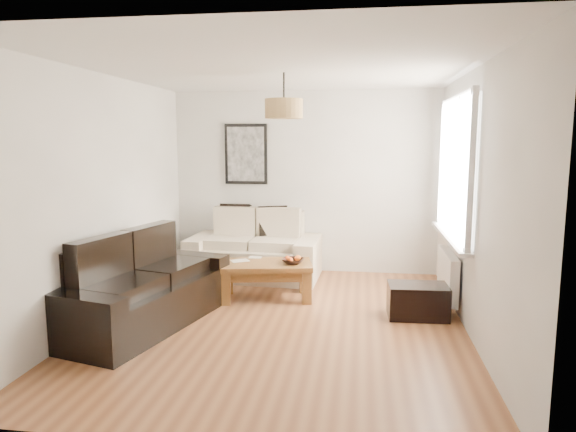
# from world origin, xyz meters

# --- Properties ---
(floor) EXTENTS (4.50, 4.50, 0.00)m
(floor) POSITION_xyz_m (0.00, 0.00, 0.00)
(floor) COLOR brown
(floor) RESTS_ON ground
(ceiling) EXTENTS (3.80, 4.50, 0.00)m
(ceiling) POSITION_xyz_m (0.00, 0.00, 2.60)
(ceiling) COLOR white
(ceiling) RESTS_ON floor
(wall_back) EXTENTS (3.80, 0.04, 2.60)m
(wall_back) POSITION_xyz_m (0.00, 2.25, 1.30)
(wall_back) COLOR silver
(wall_back) RESTS_ON floor
(wall_front) EXTENTS (3.80, 0.04, 2.60)m
(wall_front) POSITION_xyz_m (0.00, -2.25, 1.30)
(wall_front) COLOR silver
(wall_front) RESTS_ON floor
(wall_left) EXTENTS (0.04, 4.50, 2.60)m
(wall_left) POSITION_xyz_m (-1.90, 0.00, 1.30)
(wall_left) COLOR silver
(wall_left) RESTS_ON floor
(wall_right) EXTENTS (0.04, 4.50, 2.60)m
(wall_right) POSITION_xyz_m (1.90, 0.00, 1.30)
(wall_right) COLOR silver
(wall_right) RESTS_ON floor
(window_bay) EXTENTS (0.14, 1.90, 1.60)m
(window_bay) POSITION_xyz_m (1.86, 0.80, 1.60)
(window_bay) COLOR white
(window_bay) RESTS_ON wall_right
(radiator) EXTENTS (0.10, 0.90, 0.52)m
(radiator) POSITION_xyz_m (1.82, 0.80, 0.38)
(radiator) COLOR white
(radiator) RESTS_ON wall_right
(poster) EXTENTS (0.62, 0.04, 0.87)m
(poster) POSITION_xyz_m (-0.85, 2.22, 1.70)
(poster) COLOR black
(poster) RESTS_ON wall_back
(pendant_shade) EXTENTS (0.40, 0.40, 0.20)m
(pendant_shade) POSITION_xyz_m (0.00, 0.30, 2.23)
(pendant_shade) COLOR tan
(pendant_shade) RESTS_ON ceiling
(loveseat_cream) EXTENTS (1.82, 1.05, 0.89)m
(loveseat_cream) POSITION_xyz_m (-0.64, 1.78, 0.44)
(loveseat_cream) COLOR #C1AF9B
(loveseat_cream) RESTS_ON floor
(sofa_leather) EXTENTS (1.45, 2.21, 0.88)m
(sofa_leather) POSITION_xyz_m (-1.43, -0.21, 0.44)
(sofa_leather) COLOR black
(sofa_leather) RESTS_ON floor
(coffee_table) EXTENTS (1.17, 0.78, 0.44)m
(coffee_table) POSITION_xyz_m (-0.30, 0.82, 0.22)
(coffee_table) COLOR brown
(coffee_table) RESTS_ON floor
(ottoman) EXTENTS (0.65, 0.43, 0.36)m
(ottoman) POSITION_xyz_m (1.45, 0.40, 0.18)
(ottoman) COLOR black
(ottoman) RESTS_ON floor
(cushion_left) EXTENTS (0.44, 0.14, 0.44)m
(cushion_left) POSITION_xyz_m (-0.97, 2.00, 0.77)
(cushion_left) COLOR black
(cushion_left) RESTS_ON loveseat_cream
(cushion_right) EXTENTS (0.44, 0.28, 0.42)m
(cushion_right) POSITION_xyz_m (-0.42, 2.00, 0.76)
(cushion_right) COLOR black
(cushion_right) RESTS_ON loveseat_cream
(fruit_bowl) EXTENTS (0.28, 0.28, 0.06)m
(fruit_bowl) POSITION_xyz_m (0.03, 0.81, 0.47)
(fruit_bowl) COLOR black
(fruit_bowl) RESTS_ON coffee_table
(orange_a) EXTENTS (0.08, 0.08, 0.06)m
(orange_a) POSITION_xyz_m (-0.01, 0.84, 0.48)
(orange_a) COLOR #F05414
(orange_a) RESTS_ON fruit_bowl
(orange_b) EXTENTS (0.10, 0.10, 0.08)m
(orange_b) POSITION_xyz_m (0.08, 0.92, 0.48)
(orange_b) COLOR #DC5D12
(orange_b) RESTS_ON fruit_bowl
(orange_c) EXTENTS (0.07, 0.07, 0.07)m
(orange_c) POSITION_xyz_m (-0.05, 0.91, 0.48)
(orange_c) COLOR #EF5014
(orange_c) RESTS_ON fruit_bowl
(papers) EXTENTS (0.26, 0.24, 0.01)m
(papers) POSITION_xyz_m (-0.63, 0.87, 0.45)
(papers) COLOR silver
(papers) RESTS_ON coffee_table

